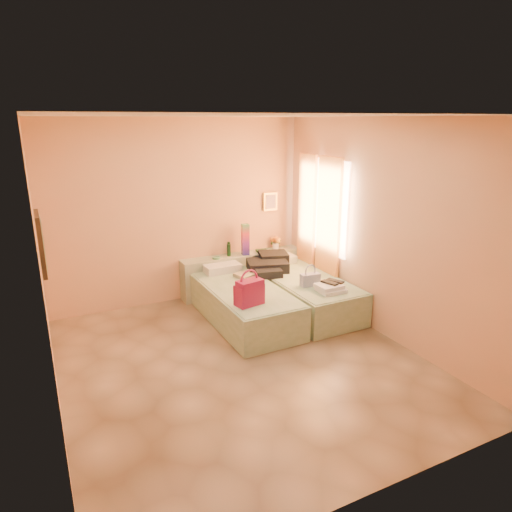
{
  "coord_description": "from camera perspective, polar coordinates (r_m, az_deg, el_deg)",
  "views": [
    {
      "loc": [
        -1.99,
        -4.39,
        2.77
      ],
      "look_at": [
        0.61,
        0.85,
        1.0
      ],
      "focal_mm": 32.0,
      "sensor_mm": 36.0,
      "label": 1
    }
  ],
  "objects": [
    {
      "name": "headboard_ledge",
      "position": [
        7.54,
        -1.73,
        -2.11
      ],
      "size": [
        2.05,
        0.3,
        0.65
      ],
      "primitive_type": "cube",
      "color": "#A3AA8B",
      "rests_on": "ground"
    },
    {
      "name": "flower_vase",
      "position": [
        7.74,
        2.48,
        1.85
      ],
      "size": [
        0.21,
        0.21,
        0.25
      ],
      "primitive_type": "cube",
      "rotation": [
        0.0,
        0.0,
        -0.09
      ],
      "color": "white",
      "rests_on": "headboard_ledge"
    },
    {
      "name": "towel_stack",
      "position": [
        6.33,
        9.37,
        -3.98
      ],
      "size": [
        0.36,
        0.32,
        0.1
      ],
      "primitive_type": "cube",
      "rotation": [
        0.0,
        0.0,
        -0.04
      ],
      "color": "silver",
      "rests_on": "bed_right"
    },
    {
      "name": "blue_handbag",
      "position": [
        6.49,
        6.78,
        -2.96
      ],
      "size": [
        0.29,
        0.15,
        0.18
      ],
      "primitive_type": "cube",
      "rotation": [
        0.0,
        0.0,
        -0.11
      ],
      "color": "#3C4A91",
      "rests_on": "bed_right"
    },
    {
      "name": "room_walls",
      "position": [
        5.51,
        -2.46,
        6.51
      ],
      "size": [
        4.02,
        4.51,
        2.81
      ],
      "color": "tan",
      "rests_on": "ground"
    },
    {
      "name": "bed_right",
      "position": [
        6.94,
        5.89,
        -4.59
      ],
      "size": [
        0.92,
        2.01,
        0.5
      ],
      "primitive_type": "cube",
      "rotation": [
        0.0,
        0.0,
        0.01
      ],
      "color": "#A7C19B",
      "rests_on": "ground"
    },
    {
      "name": "clothes_pile",
      "position": [
        7.11,
        1.84,
        -0.98
      ],
      "size": [
        0.83,
        0.83,
        0.2
      ],
      "primitive_type": "cube",
      "rotation": [
        0.0,
        0.0,
        -0.29
      ],
      "color": "black",
      "rests_on": "bed_right"
    },
    {
      "name": "water_bottle",
      "position": [
        7.31,
        -3.41,
        0.84
      ],
      "size": [
        0.08,
        0.08,
        0.23
      ],
      "primitive_type": "cylinder",
      "rotation": [
        0.0,
        0.0,
        -0.22
      ],
      "color": "#13361D",
      "rests_on": "headboard_ledge"
    },
    {
      "name": "ground",
      "position": [
        5.56,
        -1.77,
        -13.09
      ],
      "size": [
        4.5,
        4.5,
        0.0
      ],
      "primitive_type": "plane",
      "color": "tan",
      "rests_on": "ground"
    },
    {
      "name": "green_book",
      "position": [
        7.58,
        0.7,
        0.69
      ],
      "size": [
        0.21,
        0.17,
        0.03
      ],
      "primitive_type": "cube",
      "rotation": [
        0.0,
        0.0,
        -0.24
      ],
      "color": "#224025",
      "rests_on": "headboard_ledge"
    },
    {
      "name": "small_dish",
      "position": [
        7.21,
        -4.99,
        -0.24
      ],
      "size": [
        0.16,
        0.16,
        0.03
      ],
      "primitive_type": "cylinder",
      "rotation": [
        0.0,
        0.0,
        0.42
      ],
      "color": "#4E8F62",
      "rests_on": "headboard_ledge"
    },
    {
      "name": "magenta_handbag",
      "position": [
        5.78,
        -0.86,
        -4.54
      ],
      "size": [
        0.39,
        0.26,
        0.33
      ],
      "primitive_type": "cube",
      "rotation": [
        0.0,
        0.0,
        0.19
      ],
      "color": "#981240",
      "rests_on": "bed_left"
    },
    {
      "name": "bed_left",
      "position": [
        6.5,
        -1.57,
        -6.03
      ],
      "size": [
        0.92,
        2.01,
        0.5
      ],
      "primitive_type": "cube",
      "rotation": [
        0.0,
        0.0,
        0.01
      ],
      "color": "#A7C19B",
      "rests_on": "ground"
    },
    {
      "name": "khaki_garment",
      "position": [
        6.84,
        -1.2,
        -2.35
      ],
      "size": [
        0.38,
        0.33,
        0.05
      ],
      "primitive_type": "cube",
      "rotation": [
        0.0,
        0.0,
        0.28
      ],
      "color": "tan",
      "rests_on": "bed_left"
    },
    {
      "name": "sandal_pair",
      "position": [
        6.37,
        9.58,
        -3.23
      ],
      "size": [
        0.25,
        0.29,
        0.02
      ],
      "primitive_type": "cube",
      "rotation": [
        0.0,
        0.0,
        0.35
      ],
      "color": "black",
      "rests_on": "towel_stack"
    },
    {
      "name": "rainbow_box",
      "position": [
        7.34,
        -1.34,
        2.07
      ],
      "size": [
        0.13,
        0.13,
        0.51
      ],
      "primitive_type": "cube",
      "rotation": [
        0.0,
        0.0,
        -0.17
      ],
      "color": "#981240",
      "rests_on": "headboard_ledge"
    }
  ]
}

